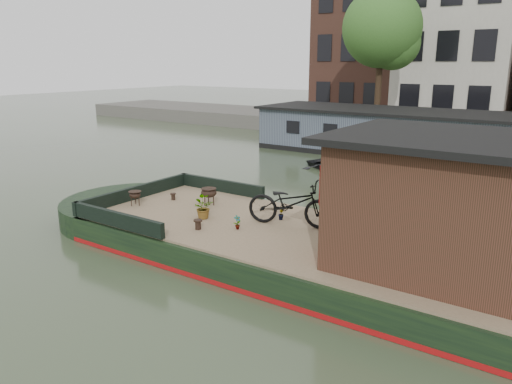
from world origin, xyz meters
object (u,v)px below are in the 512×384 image
Objects in this scene: cabin at (444,201)px; dinghy at (336,163)px; brazier_front at (135,198)px; brazier_rear at (209,197)px; bicycle at (291,203)px.

cabin is 11.42m from dinghy.
dinghy is at bearing 83.56° from brazier_front.
brazier_rear is (-6.06, 0.65, -1.00)m from cabin.
bicycle is (-3.44, 0.41, -0.70)m from cabin.
cabin is at bearing -112.22° from bicycle.
dinghy is (-6.53, 9.23, -1.59)m from cabin.
brazier_rear is (-2.63, 0.24, -0.30)m from bicycle.
bicycle is 9.39m from dinghy.
brazier_rear is at bearing 69.42° from bicycle.
brazier_front is (-4.19, -0.89, -0.34)m from bicycle.
cabin reaches higher than brazier_front.
brazier_front is 9.78m from dinghy.
brazier_rear is at bearing 35.78° from brazier_front.
cabin is 3.53m from bicycle.
bicycle is 4.30m from brazier_front.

